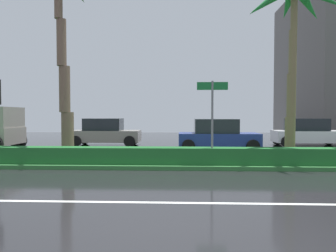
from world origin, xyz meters
name	(u,v)px	position (x,y,z in m)	size (l,w,h in m)	color
ground_plane	(174,160)	(0.00, 9.00, -0.05)	(90.00, 42.00, 0.10)	black
near_lane_divider_stripe	(166,203)	(0.00, 2.00, 0.00)	(81.00, 0.14, 0.01)	white
median_strip	(173,160)	(0.00, 8.00, 0.07)	(85.50, 4.00, 0.15)	#2D6B33
median_hedge	(172,156)	(0.00, 6.60, 0.45)	(76.50, 0.70, 0.60)	#1E6028
palm_tree_mid_left	(60,3)	(-4.63, 7.96, 6.49)	(3.55, 3.39, 8.17)	brown
palm_tree_centre_left	(295,4)	(4.74, 7.75, 6.24)	(3.89, 4.04, 7.36)	olive
street_name_sign	(212,111)	(1.45, 6.46, 2.08)	(1.10, 0.08, 3.00)	slate
car_in_traffic_leading	(105,132)	(-4.49, 14.95, 0.83)	(4.30, 2.02, 1.72)	gray
car_in_traffic_second	(218,136)	(2.31, 12.26, 0.83)	(4.30, 2.02, 1.72)	navy
car_in_traffic_third	(308,133)	(8.28, 15.17, 0.83)	(4.30, 2.02, 1.72)	white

